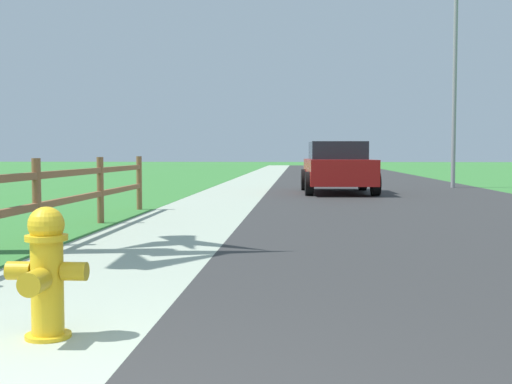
% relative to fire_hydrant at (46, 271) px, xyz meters
% --- Properties ---
extents(ground_plane, '(120.00, 120.00, 0.00)m').
position_rel_fire_hydrant_xyz_m(ground_plane, '(0.59, 23.32, -0.43)').
color(ground_plane, '#377C34').
extents(road_asphalt, '(7.00, 66.00, 0.01)m').
position_rel_fire_hydrant_xyz_m(road_asphalt, '(4.09, 25.32, -0.42)').
color(road_asphalt, '#303030').
rests_on(road_asphalt, ground).
extents(curb_concrete, '(6.00, 66.00, 0.01)m').
position_rel_fire_hydrant_xyz_m(curb_concrete, '(-2.41, 25.32, -0.42)').
color(curb_concrete, '#A4B19B').
rests_on(curb_concrete, ground).
extents(grass_verge, '(5.00, 66.00, 0.00)m').
position_rel_fire_hydrant_xyz_m(grass_verge, '(-3.91, 25.32, -0.42)').
color(grass_verge, '#377C34').
rests_on(grass_verge, ground).
extents(fire_hydrant, '(0.50, 0.42, 0.82)m').
position_rel_fire_hydrant_xyz_m(fire_hydrant, '(0.00, 0.00, 0.00)').
color(fire_hydrant, yellow).
rests_on(fire_hydrant, ground).
extents(rail_fence, '(0.11, 10.45, 1.09)m').
position_rel_fire_hydrant_xyz_m(rail_fence, '(-1.70, 3.98, 0.21)').
color(rail_fence, brown).
rests_on(rail_fence, ground).
extents(parked_suv_red, '(2.14, 4.27, 1.49)m').
position_rel_fire_hydrant_xyz_m(parked_suv_red, '(2.67, 15.21, 0.32)').
color(parked_suv_red, maroon).
rests_on(parked_suv_red, ground).
extents(street_lamp, '(1.17, 0.20, 6.57)m').
position_rel_fire_hydrant_xyz_m(street_lamp, '(6.79, 18.26, 3.47)').
color(street_lamp, gray).
rests_on(street_lamp, ground).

